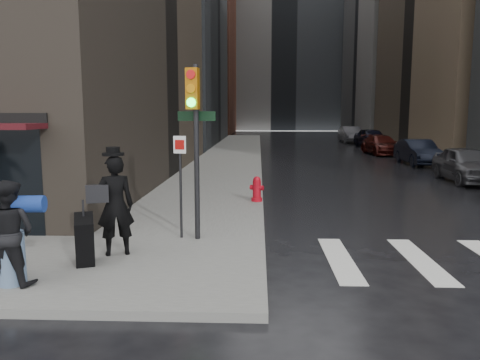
# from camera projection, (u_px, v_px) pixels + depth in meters

# --- Properties ---
(ground) EXTENTS (140.00, 140.00, 0.00)m
(ground) POSITION_uv_depth(u_px,v_px,m) (157.00, 273.00, 8.60)
(ground) COLOR black
(ground) RESTS_ON ground
(sidewalk_left) EXTENTS (4.00, 50.00, 0.15)m
(sidewalk_left) POSITION_uv_depth(u_px,v_px,m) (234.00, 151.00, 35.30)
(sidewalk_left) COLOR slate
(sidewalk_left) RESTS_ON ground
(sidewalk_right) EXTENTS (3.00, 50.00, 0.15)m
(sidewalk_right) POSITION_uv_depth(u_px,v_px,m) (415.00, 152.00, 34.76)
(sidewalk_right) COLOR slate
(sidewalk_right) RESTS_ON ground
(bldg_left_far) EXTENTS (22.00, 20.00, 26.00)m
(bldg_left_far) POSITION_uv_depth(u_px,v_px,m) (158.00, 44.00, 68.61)
(bldg_left_far) COLOR brown
(bldg_left_far) RESTS_ON ground
(bldg_right_far) EXTENTS (22.00, 20.00, 25.00)m
(bldg_right_far) POSITION_uv_depth(u_px,v_px,m) (438.00, 42.00, 63.18)
(bldg_right_far) COLOR slate
(bldg_right_far) RESTS_ON ground
(bldg_distant) EXTENTS (40.00, 12.00, 32.00)m
(bldg_distant) POSITION_uv_depth(u_px,v_px,m) (282.00, 39.00, 83.26)
(bldg_distant) COLOR slate
(bldg_distant) RESTS_ON ground
(man_overcoat) EXTENTS (1.10, 1.40, 2.17)m
(man_overcoat) POSITION_uv_depth(u_px,v_px,m) (109.00, 211.00, 9.01)
(man_overcoat) COLOR black
(man_overcoat) RESTS_ON ground
(man_jeans) EXTENTS (1.22, 0.74, 1.72)m
(man_jeans) POSITION_uv_depth(u_px,v_px,m) (9.00, 232.00, 7.55)
(man_jeans) COLOR black
(man_jeans) RESTS_ON ground
(traffic_light) EXTENTS (0.94, 0.52, 3.81)m
(traffic_light) POSITION_uv_depth(u_px,v_px,m) (193.00, 128.00, 10.02)
(traffic_light) COLOR black
(traffic_light) RESTS_ON ground
(fire_hydrant) EXTENTS (0.46, 0.35, 0.79)m
(fire_hydrant) POSITION_uv_depth(u_px,v_px,m) (257.00, 190.00, 14.84)
(fire_hydrant) COLOR #B40B19
(fire_hydrant) RESTS_ON ground
(parked_car_1) EXTENTS (1.99, 4.55, 1.52)m
(parked_car_1) POSITION_uv_depth(u_px,v_px,m) (466.00, 164.00, 20.05)
(parked_car_1) COLOR #4C4C51
(parked_car_1) RESTS_ON ground
(parked_car_2) EXTENTS (1.59, 4.40, 1.44)m
(parked_car_2) POSITION_uv_depth(u_px,v_px,m) (418.00, 152.00, 26.74)
(parked_car_2) COLOR black
(parked_car_2) RESTS_ON ground
(parked_car_3) EXTENTS (2.26, 4.85, 1.37)m
(parked_car_3) POSITION_uv_depth(u_px,v_px,m) (381.00, 145.00, 33.45)
(parked_car_3) COLOR #3B0E0B
(parked_car_3) RESTS_ON ground
(parked_car_4) EXTENTS (2.45, 5.06, 1.66)m
(parked_car_4) POSITION_uv_depth(u_px,v_px,m) (371.00, 138.00, 40.08)
(parked_car_4) COLOR black
(parked_car_4) RESTS_ON ground
(parked_car_5) EXTENTS (1.80, 5.01, 1.65)m
(parked_car_5) POSITION_uv_depth(u_px,v_px,m) (351.00, 135.00, 46.79)
(parked_car_5) COLOR #3D3D42
(parked_car_5) RESTS_ON ground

